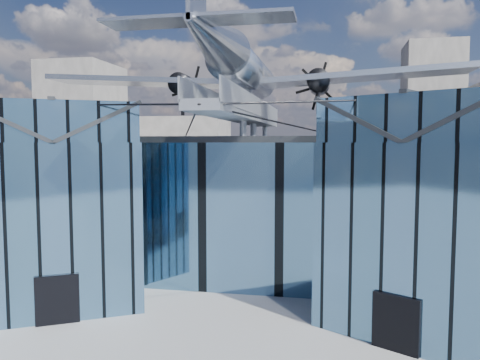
# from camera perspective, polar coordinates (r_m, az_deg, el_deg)

# --- Properties ---
(ground_plane) EXTENTS (120.00, 120.00, 0.00)m
(ground_plane) POSITION_cam_1_polar(r_m,az_deg,el_deg) (28.30, -0.80, -15.02)
(ground_plane) COLOR gray
(museum) EXTENTS (32.88, 24.50, 17.60)m
(museum) POSITION_cam_1_polar(r_m,az_deg,el_deg) (32.62, 1.28, -2.38)
(museum) COLOR teal
(museum) RESTS_ON ground
(bg_towers) EXTENTS (77.00, 24.50, 26.00)m
(bg_towers) POSITION_cam_1_polar(r_m,az_deg,el_deg) (76.70, 8.01, 4.92)
(bg_towers) COLOR gray
(bg_towers) RESTS_ON ground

